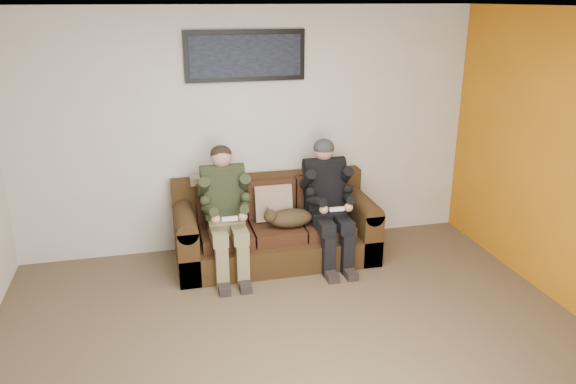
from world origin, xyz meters
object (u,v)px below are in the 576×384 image
object	(u,v)px
person_left	(225,205)
cat	(289,218)
person_right	(328,196)
sofa	(274,229)
framed_poster	(245,56)

from	to	relation	value
person_left	cat	bearing A→B (deg)	-2.73
person_right	person_left	bearing A→B (deg)	-179.98
sofa	person_right	bearing A→B (deg)	-17.94
person_left	cat	xyz separation A→B (m)	(0.65, -0.03, -0.19)
sofa	person_right	xyz separation A→B (m)	(0.54, -0.17, 0.39)
sofa	framed_poster	distance (m)	1.83
sofa	person_left	world-z (taller)	person_left
cat	framed_poster	world-z (taller)	framed_poster
person_left	person_right	size ratio (longest dim) A/B	0.99
person_right	framed_poster	xyz separation A→B (m)	(-0.74, 0.57, 1.39)
framed_poster	sofa	bearing A→B (deg)	-62.94
person_left	cat	distance (m)	0.68
cat	framed_poster	distance (m)	1.72
person_right	framed_poster	size ratio (longest dim) A/B	1.02
sofa	person_left	distance (m)	0.68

